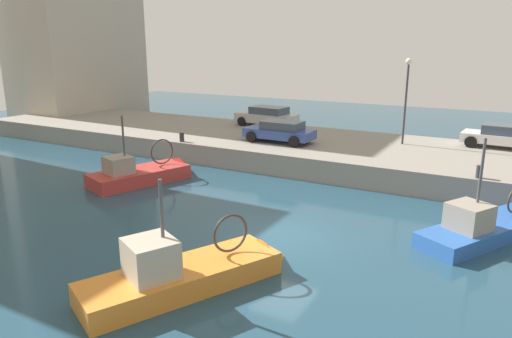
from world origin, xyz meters
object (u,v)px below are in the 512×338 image
at_px(fishing_boat_red, 146,179).
at_px(mooring_bollard_north, 182,137).
at_px(mooring_bollard_mid, 479,172).
at_px(fishing_boat_blue, 491,232).
at_px(parked_car_white, 501,136).
at_px(fishing_boat_orange, 193,281).
at_px(parked_car_blue, 280,131).
at_px(parked_car_silver, 267,116).
at_px(quay_streetlamp, 407,87).

relative_size(fishing_boat_red, mooring_bollard_north, 10.92).
xyz_separation_m(fishing_boat_red, mooring_bollard_mid, (4.26, -15.05, 1.36)).
height_order(fishing_boat_blue, parked_car_white, fishing_boat_blue).
height_order(fishing_boat_blue, fishing_boat_orange, fishing_boat_blue).
bearing_deg(fishing_boat_blue, parked_car_blue, 62.06).
bearing_deg(fishing_boat_red, parked_car_silver, -4.68).
height_order(parked_car_white, mooring_bollard_mid, parked_car_white).
xyz_separation_m(parked_car_white, mooring_bollard_mid, (-7.23, 0.49, -0.39)).
relative_size(fishing_boat_red, parked_car_blue, 1.46).
xyz_separation_m(fishing_boat_orange, mooring_bollard_mid, (11.81, -6.53, 1.33)).
height_order(fishing_boat_orange, parked_car_silver, fishing_boat_orange).
height_order(parked_car_silver, mooring_bollard_north, parked_car_silver).
height_order(parked_car_silver, quay_streetlamp, quay_streetlamp).
height_order(fishing_boat_blue, mooring_bollard_north, fishing_boat_blue).
bearing_deg(fishing_boat_orange, parked_car_silver, 21.72).
distance_m(parked_car_silver, quay_streetlamp, 10.09).
relative_size(fishing_boat_orange, parked_car_white, 1.68).
bearing_deg(mooring_bollard_mid, quay_streetlamp, 38.35).
height_order(fishing_boat_orange, quay_streetlamp, quay_streetlamp).
height_order(fishing_boat_red, parked_car_white, fishing_boat_red).
bearing_deg(quay_streetlamp, fishing_boat_orange, 173.25).
xyz_separation_m(parked_car_silver, mooring_bollard_mid, (-7.20, -14.11, -0.44)).
xyz_separation_m(fishing_boat_blue, parked_car_white, (10.76, 0.31, 1.74)).
relative_size(parked_car_white, mooring_bollard_mid, 7.20).
height_order(fishing_boat_red, mooring_bollard_mid, fishing_boat_red).
distance_m(parked_car_white, quay_streetlamp, 5.81).
bearing_deg(quay_streetlamp, parked_car_white, -72.28).
relative_size(parked_car_silver, parked_car_blue, 1.09).
relative_size(fishing_boat_blue, mooring_bollard_mid, 12.09).
bearing_deg(parked_car_blue, parked_car_white, -68.06).
bearing_deg(parked_car_blue, mooring_bollard_north, 117.39).
bearing_deg(fishing_boat_orange, parked_car_blue, 16.66).
bearing_deg(fishing_boat_orange, mooring_bollard_mid, -28.96).
height_order(fishing_boat_orange, mooring_bollard_mid, fishing_boat_orange).
relative_size(parked_car_white, mooring_bollard_north, 7.20).
xyz_separation_m(fishing_boat_blue, quay_streetlamp, (9.17, 5.27, 4.33)).
relative_size(fishing_boat_blue, mooring_bollard_north, 12.09).
bearing_deg(parked_car_blue, mooring_bollard_mid, -103.76).
xyz_separation_m(parked_car_blue, mooring_bollard_mid, (-2.66, -10.87, -0.38)).
bearing_deg(fishing_boat_red, fishing_boat_orange, -131.58).
height_order(parked_car_silver, parked_car_blue, parked_car_silver).
distance_m(fishing_boat_red, parked_car_blue, 8.27).
distance_m(fishing_boat_blue, mooring_bollard_north, 17.22).
bearing_deg(fishing_boat_red, quay_streetlamp, -46.88).
relative_size(parked_car_silver, quay_streetlamp, 0.93).
bearing_deg(quay_streetlamp, mooring_bollard_north, 116.11).
height_order(fishing_boat_blue, mooring_bollard_mid, fishing_boat_blue).
relative_size(fishing_boat_orange, mooring_bollard_north, 12.12).
xyz_separation_m(fishing_boat_orange, quay_streetlamp, (17.46, -2.06, 4.31)).
bearing_deg(mooring_bollard_mid, parked_car_white, -3.86).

